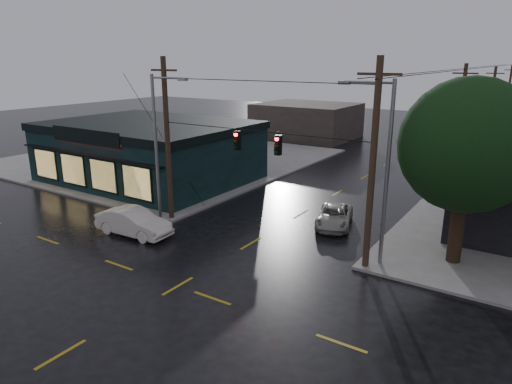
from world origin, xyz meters
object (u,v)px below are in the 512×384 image
Objects in this scene: corner_tree at (468,146)px; suv_silver at (334,216)px; sedan_cream at (134,222)px; utility_pole_ne at (365,268)px; utility_pole_nw at (172,219)px.

suv_silver is (-7.29, 1.79, -5.44)m from corner_tree.
sedan_cream is at bearing -159.68° from corner_tree.
utility_pole_ne is 6.08m from suv_silver.
utility_pole_nw is at bearing -170.13° from suv_silver.
utility_pole_ne is (13.00, 0.00, 0.00)m from utility_pole_nw.
utility_pole_ne is 13.41m from sedan_cream.
utility_pole_ne is (-3.52, -2.95, -6.04)m from corner_tree.
utility_pole_nw is 1.00× the size of utility_pole_ne.
suv_silver is at bearing -53.50° from sedan_cream.
corner_tree reaches higher than suv_silver.
utility_pole_nw is at bearing -169.86° from corner_tree.
utility_pole_ne is at bearing -140.04° from corner_tree.
utility_pole_nw reaches higher than sedan_cream.
utility_pole_nw is at bearing -4.15° from sedan_cream.
sedan_cream is (-16.53, -6.12, -5.26)m from corner_tree.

